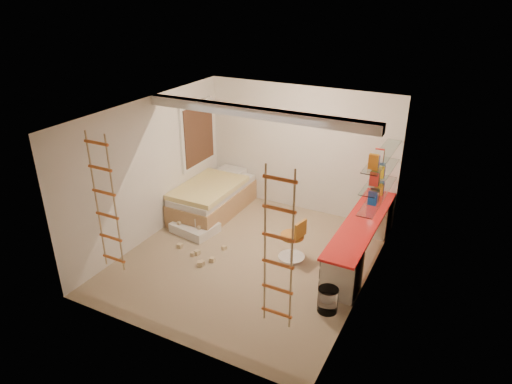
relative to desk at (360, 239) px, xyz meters
The scene contains 15 objects.
floor 1.96m from the desk, 153.35° to the right, with size 4.50×4.50×0.00m, color #9E8466.
ceiling_beam 2.78m from the desk, 161.89° to the right, with size 4.00×0.18×0.16m, color white.
window_frame 3.91m from the desk, behind, with size 0.06×1.15×1.35m, color white.
window_blind 3.88m from the desk, behind, with size 0.02×1.00×1.20m, color #4C2D1E.
rope_ladder_left 4.18m from the desk, 139.59° to the right, with size 0.41×0.04×2.13m, color #D05E23, non-canonical shape.
rope_ladder_right 2.86m from the desk, 98.00° to the right, with size 0.41×0.04×2.13m, color #D65B24, non-canonical shape.
waste_bin 1.58m from the desk, 91.07° to the right, with size 0.30×0.30×0.38m, color white.
desk is the anchor object (origin of this frame).
shelves 1.14m from the desk, 60.31° to the left, with size 0.25×1.80×0.71m.
bed 3.22m from the desk, behind, with size 1.02×2.00×0.69m.
task_lamp 1.21m from the desk, 92.80° to the left, with size 0.14×0.36×0.57m.
swivel_chair 1.15m from the desk, 152.61° to the right, with size 0.55×0.55×0.78m.
play_platform 3.14m from the desk, behind, with size 0.89×0.74×0.36m.
toy_blocks 2.90m from the desk, 162.42° to the right, with size 1.15×1.13×0.63m.
books 1.22m from the desk, 60.31° to the left, with size 0.14×0.70×0.92m.
Camera 1 is at (3.21, -5.93, 4.38)m, focal length 32.00 mm.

